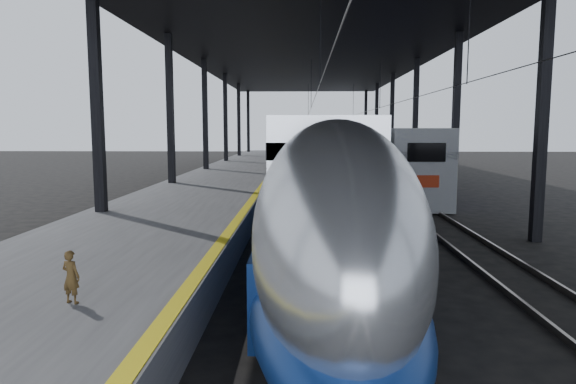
{
  "coord_description": "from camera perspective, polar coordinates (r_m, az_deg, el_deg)",
  "views": [
    {
      "loc": [
        1.42,
        -12.96,
        3.91
      ],
      "look_at": [
        0.96,
        2.71,
        2.0
      ],
      "focal_mm": 32.0,
      "sensor_mm": 36.0,
      "label": 1
    }
  ],
  "objects": [
    {
      "name": "ground",
      "position": [
        13.61,
        -4.44,
        -9.77
      ],
      "size": [
        160.0,
        160.0,
        0.0
      ],
      "primitive_type": "plane",
      "color": "black",
      "rests_on": "ground"
    },
    {
      "name": "platform",
      "position": [
        33.5,
        -6.78,
        1.06
      ],
      "size": [
        6.0,
        80.0,
        1.0
      ],
      "primitive_type": "cube",
      "color": "#4C4C4F",
      "rests_on": "ground"
    },
    {
      "name": "yellow_strip",
      "position": [
        33.16,
        -2.0,
        1.92
      ],
      "size": [
        0.3,
        80.0,
        0.01
      ],
      "primitive_type": "cube",
      "color": "yellow",
      "rests_on": "platform"
    },
    {
      "name": "rails",
      "position": [
        33.33,
        6.96,
        0.3
      ],
      "size": [
        6.52,
        80.0,
        0.16
      ],
      "color": "slate",
      "rests_on": "ground"
    },
    {
      "name": "canopy",
      "position": [
        33.37,
        2.58,
        15.91
      ],
      "size": [
        18.0,
        75.0,
        9.47
      ],
      "color": "black",
      "rests_on": "ground"
    },
    {
      "name": "tgv_train",
      "position": [
        36.41,
        2.59,
        3.91
      ],
      "size": [
        2.96,
        65.2,
        4.24
      ],
      "color": "silver",
      "rests_on": "ground"
    },
    {
      "name": "second_train",
      "position": [
        51.02,
        7.97,
        4.75
      ],
      "size": [
        2.89,
        56.05,
        3.98
      ],
      "color": "navy",
      "rests_on": "ground"
    },
    {
      "name": "child",
      "position": [
        9.45,
        -22.97,
        -8.67
      ],
      "size": [
        0.38,
        0.31,
        0.91
      ],
      "primitive_type": "imported",
      "rotation": [
        0.0,
        0.0,
        2.84
      ],
      "color": "#463317",
      "rests_on": "platform"
    }
  ]
}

